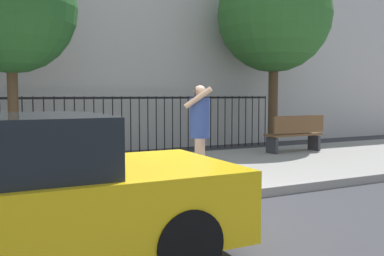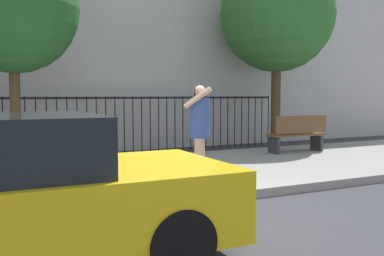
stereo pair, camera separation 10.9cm
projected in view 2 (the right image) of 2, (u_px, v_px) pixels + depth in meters
The scene contains 8 objects.
ground_plane at pixel (170, 210), 6.06m from camera, with size 60.00×60.00×0.00m, color #333338.
sidewalk at pixel (124, 178), 8.03m from camera, with size 28.00×4.40×0.15m, color gray.
iron_fence at pixel (82, 118), 11.27m from camera, with size 12.03×0.04×1.60m.
taxi_yellow at pixel (3, 197), 3.88m from camera, with size 4.21×1.88×1.45m.
pedestrian_on_phone at pixel (200, 126), 7.33m from camera, with size 0.64×0.71×1.64m.
street_bench at pixel (298, 133), 11.01m from camera, with size 1.60×0.45×0.95m.
street_tree_near at pixel (12, 8), 9.11m from camera, with size 2.81×2.81×4.90m.
street_tree_mid at pixel (277, 15), 12.55m from camera, with size 3.35×3.35×5.65m.
Camera 2 is at (-2.32, -5.49, 1.63)m, focal length 39.97 mm.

